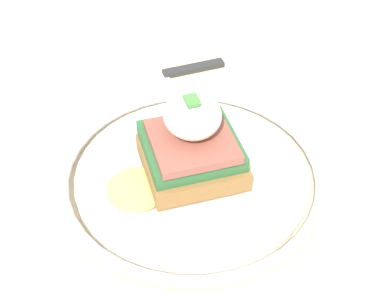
% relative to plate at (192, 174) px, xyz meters
% --- Properties ---
extents(dining_table, '(1.10, 0.69, 0.76)m').
position_rel_plate_xyz_m(dining_table, '(0.04, -0.05, -0.13)').
color(dining_table, '#C6B28E').
rests_on(dining_table, ground_plane).
extents(plate, '(0.25, 0.25, 0.02)m').
position_rel_plate_xyz_m(plate, '(0.00, 0.00, 0.00)').
color(plate, silver).
rests_on(plate, dining_table).
extents(sandwich, '(0.09, 0.13, 0.08)m').
position_rel_plate_xyz_m(sandwich, '(0.00, 0.00, 0.04)').
color(sandwich, olive).
rests_on(sandwich, plate).
extents(knife, '(0.03, 0.18, 0.01)m').
position_rel_plate_xyz_m(knife, '(0.17, -0.01, -0.01)').
color(knife, '#2D2D2D').
rests_on(knife, dining_table).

